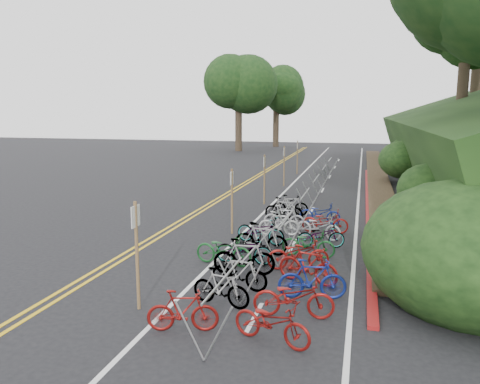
# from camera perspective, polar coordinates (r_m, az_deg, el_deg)

# --- Properties ---
(ground) EXTENTS (120.00, 120.00, 0.00)m
(ground) POSITION_cam_1_polar(r_m,az_deg,el_deg) (13.69, -9.22, -10.05)
(ground) COLOR black
(ground) RESTS_ON ground
(road_markings) EXTENTS (7.47, 80.00, 0.01)m
(road_markings) POSITION_cam_1_polar(r_m,az_deg,el_deg) (22.80, 2.57, -1.89)
(road_markings) COLOR gold
(road_markings) RESTS_ON ground
(red_curb) EXTENTS (0.25, 28.00, 0.10)m
(red_curb) POSITION_cam_1_polar(r_m,az_deg,el_deg) (24.17, 15.38, -1.46)
(red_curb) COLOR maroon
(red_curb) RESTS_ON ground
(bike_rack_front) EXTENTS (1.14, 2.86, 1.17)m
(bike_rack_front) POSITION_cam_1_polar(r_m,az_deg,el_deg) (10.11, -1.95, -12.09)
(bike_rack_front) COLOR gray
(bike_rack_front) RESTS_ON ground
(bike_racks_rest) EXTENTS (1.14, 23.00, 1.17)m
(bike_racks_rest) POSITION_cam_1_polar(r_m,az_deg,el_deg) (25.13, 9.28, 1.04)
(bike_racks_rest) COLOR gray
(bike_racks_rest) RESTS_ON ground
(signpost_near) EXTENTS (0.08, 0.40, 2.60)m
(signpost_near) POSITION_cam_1_polar(r_m,az_deg,el_deg) (11.17, -12.48, -6.74)
(signpost_near) COLOR brown
(signpost_near) RESTS_ON ground
(signposts_rest) EXTENTS (0.08, 18.40, 2.50)m
(signposts_rest) POSITION_cam_1_polar(r_m,az_deg,el_deg) (26.36, 4.33, 2.81)
(signposts_rest) COLOR brown
(signposts_rest) RESTS_ON ground
(bike_front) EXTENTS (0.90, 1.91, 0.96)m
(bike_front) POSITION_cam_1_polar(r_m,az_deg,el_deg) (14.31, -2.00, -7.01)
(bike_front) COLOR #144C1E
(bike_front) RESTS_ON ground
(bike_valet) EXTENTS (3.24, 13.46, 1.07)m
(bike_valet) POSITION_cam_1_polar(r_m,az_deg,el_deg) (15.03, 5.52, -6.23)
(bike_valet) COLOR maroon
(bike_valet) RESTS_ON ground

